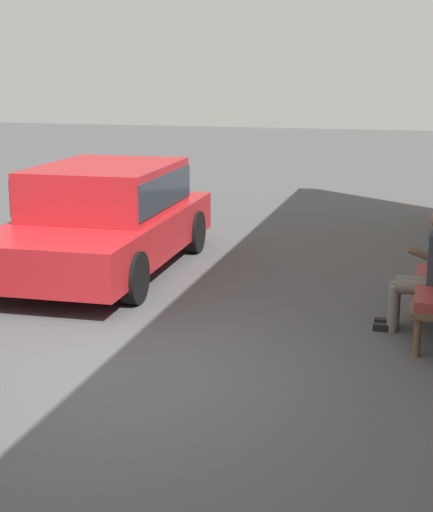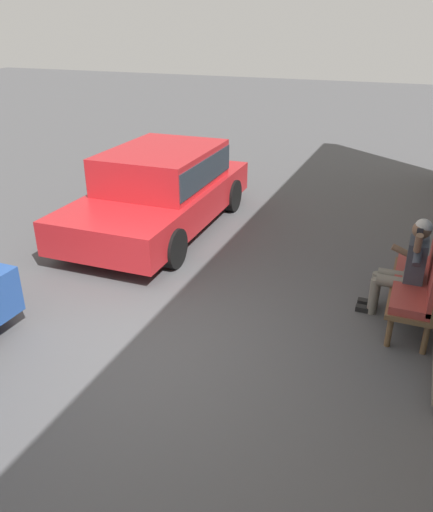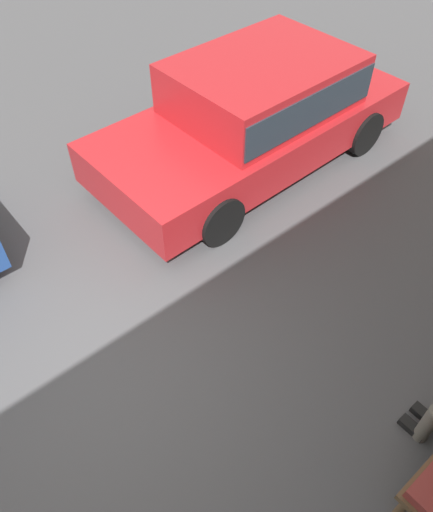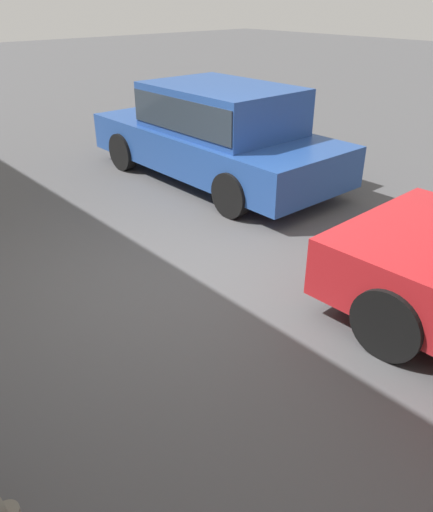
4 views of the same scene
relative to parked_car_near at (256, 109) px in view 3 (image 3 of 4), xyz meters
The scene contains 2 objects.
ground_plane 3.88m from the parked_car_near, 24.06° to the left, with size 60.00×60.00×0.00m, color #4C4C4F.
parked_car_near is the anchor object (origin of this frame).
Camera 3 is at (0.68, 2.60, 4.26)m, focal length 35.00 mm.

